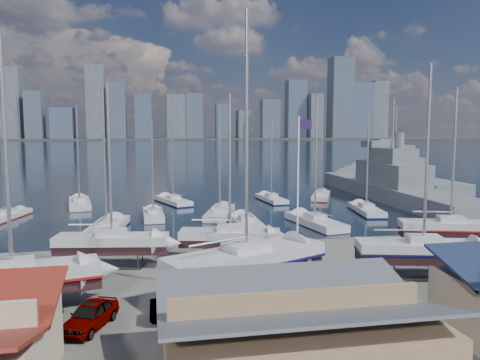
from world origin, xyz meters
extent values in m
plane|color=#605E59|center=(0.00, -10.00, 0.00)|extent=(1400.00, 1400.00, 0.00)
cube|color=#172935|center=(0.00, 300.00, -0.15)|extent=(1400.00, 600.00, 0.40)
cube|color=#2D332D|center=(0.00, 560.00, 1.10)|extent=(1400.00, 80.00, 2.20)
cube|color=#595E66|center=(-168.55, 559.47, 44.11)|extent=(22.49, 24.47, 83.83)
cube|color=#3D4756|center=(-141.97, 552.31, 30.18)|extent=(19.55, 21.83, 55.97)
cube|color=#475166|center=(-111.19, 558.58, 20.77)|extent=(26.03, 30.49, 37.14)
cube|color=#595E66|center=(-70.96, 546.95, 46.02)|extent=(21.60, 16.58, 87.63)
cube|color=#3D4756|center=(-45.38, 548.38, 36.00)|extent=(19.42, 28.42, 67.60)
cube|color=#475166|center=(-15.00, 551.59, 29.25)|extent=(20.24, 23.80, 54.09)
cube|color=#595E66|center=(25.78, 548.33, 29.20)|extent=(24.62, 19.72, 54.00)
cube|color=#3D4756|center=(47.64, 546.55, 30.18)|extent=(20.75, 17.93, 55.97)
cube|color=#475166|center=(84.09, 544.87, 23.71)|extent=(18.36, 16.25, 43.03)
cube|color=#595E66|center=(120.24, 563.78, 20.05)|extent=(28.49, 22.03, 35.69)
cube|color=#3D4756|center=(145.71, 546.00, 26.75)|extent=(23.34, 17.87, 49.11)
cube|color=#475166|center=(184.98, 560.84, 40.18)|extent=(25.35, 19.79, 75.95)
cube|color=#595E66|center=(208.39, 554.33, 31.04)|extent=(17.00, 27.45, 57.67)
cube|color=#3D4756|center=(245.53, 554.25, 55.22)|extent=(29.28, 24.05, 106.04)
cube|color=#475166|center=(277.54, 563.71, 39.40)|extent=(30.82, 28.37, 74.41)
cube|color=#595E66|center=(307.39, 565.54, 40.94)|extent=(21.74, 17.03, 77.48)
cube|color=#8C6B4C|center=(0.00, -26.00, 1.50)|extent=(12.00, 8.00, 3.00)
cube|color=#565E63|center=(0.00, -26.00, 3.54)|extent=(12.60, 8.40, 1.27)
cube|color=#2D2D33|center=(-15.01, -15.43, 0.08)|extent=(6.17, 3.84, 0.16)
cube|color=black|center=(-15.01, -15.43, 1.62)|extent=(10.70, 4.75, 0.83)
cube|color=#AFB0B4|center=(-15.01, -15.43, 2.45)|extent=(10.80, 5.17, 0.83)
cube|color=maroon|center=(-15.01, -15.43, 2.07)|extent=(10.90, 5.22, 0.17)
cube|color=#AFB0B4|center=(-15.01, -15.43, 3.12)|extent=(2.93, 2.29, 0.50)
cylinder|color=#B2B2B7|center=(-15.01, -15.43, 9.89)|extent=(0.22, 0.22, 14.05)
cube|color=#2D2D33|center=(-9.76, -6.28, 0.08)|extent=(5.37, 3.09, 0.16)
cube|color=black|center=(-9.76, -6.28, 1.57)|extent=(9.45, 3.61, 0.74)
cube|color=#AFB0B4|center=(-9.76, -6.28, 2.31)|extent=(9.51, 3.99, 0.74)
cube|color=#AFB0B4|center=(-9.76, -6.28, 2.93)|extent=(2.52, 1.89, 0.50)
cylinder|color=#B2B2B7|center=(-9.76, -6.28, 8.90)|extent=(0.22, 0.22, 12.45)
cube|color=#2D2D33|center=(-0.06, -14.72, 0.08)|extent=(7.23, 5.53, 0.16)
cube|color=black|center=(-0.06, -14.72, 1.68)|extent=(12.01, 7.67, 0.96)
cube|color=#AFB0B4|center=(-0.06, -14.72, 2.63)|extent=(12.23, 8.12, 0.96)
cube|color=#0D0E41|center=(-0.06, -14.72, 2.19)|extent=(12.35, 8.20, 0.19)
cube|color=#AFB0B4|center=(-0.06, -14.72, 3.36)|extent=(3.56, 3.09, 0.50)
cylinder|color=#B2B2B7|center=(-0.06, -14.72, 11.17)|extent=(0.22, 0.22, 16.12)
cube|color=#2D2D33|center=(0.26, -5.95, 0.08)|extent=(5.22, 3.27, 0.16)
cube|color=black|center=(0.26, -5.95, 1.55)|extent=(9.05, 4.07, 0.70)
cube|color=#AFB0B4|center=(0.26, -5.95, 2.26)|extent=(9.13, 4.43, 0.70)
cube|color=#AFB0B4|center=(0.26, -5.95, 2.86)|extent=(2.48, 1.95, 0.50)
cylinder|color=#B2B2B7|center=(0.26, -5.95, 8.55)|extent=(0.22, 0.22, 11.88)
cube|color=#2D2D33|center=(14.06, -13.74, 0.08)|extent=(5.92, 3.75, 0.16)
cube|color=black|center=(14.06, -13.74, 1.60)|extent=(10.24, 4.69, 0.80)
cube|color=#AFB0B4|center=(14.06, -13.74, 2.40)|extent=(10.34, 5.10, 0.80)
cube|color=#0D0E41|center=(14.06, -13.74, 2.03)|extent=(10.45, 5.15, 0.16)
cube|color=#AFB0B4|center=(14.06, -13.74, 3.04)|extent=(2.82, 2.22, 0.50)
cylinder|color=#B2B2B7|center=(14.06, -13.74, 9.52)|extent=(0.22, 0.22, 13.45)
cube|color=#2D2D33|center=(21.56, -6.36, 0.08)|extent=(5.60, 3.74, 0.16)
cube|color=black|center=(21.56, -6.36, 1.57)|extent=(9.59, 4.84, 0.75)
cube|color=#AFB0B4|center=(21.56, -6.36, 2.32)|extent=(9.70, 5.21, 0.75)
cube|color=maroon|center=(21.56, -6.36, 1.98)|extent=(9.80, 5.26, 0.15)
cube|color=#AFB0B4|center=(21.56, -6.36, 2.95)|extent=(2.69, 2.18, 0.50)
cylinder|color=#B2B2B7|center=(21.56, -6.36, 9.00)|extent=(0.22, 0.22, 12.61)
cube|color=black|center=(-24.58, 18.25, -0.21)|extent=(3.72, 8.42, 0.66)
cube|color=#AFB0B4|center=(-24.58, 18.25, 0.44)|extent=(4.05, 8.49, 0.66)
cube|color=maroon|center=(-24.58, 18.25, 0.14)|extent=(4.09, 8.58, 0.13)
cube|color=#AFB0B4|center=(-24.58, 18.25, 1.02)|extent=(1.80, 2.30, 0.50)
cylinder|color=#B2B2B7|center=(-24.58, 18.25, 6.30)|extent=(0.22, 0.22, 11.06)
cube|color=black|center=(-17.03, 26.45, -0.28)|extent=(4.18, 10.70, 0.83)
cube|color=#AFB0B4|center=(-17.03, 26.45, 0.55)|extent=(4.62, 10.77, 0.83)
cube|color=#AFB0B4|center=(-17.03, 26.45, 1.22)|extent=(2.16, 2.86, 0.50)
cylinder|color=#B2B2B7|center=(-17.03, 26.45, 8.01)|extent=(0.22, 0.22, 14.08)
cube|color=black|center=(-11.41, 7.11, -0.30)|extent=(4.22, 11.28, 0.88)
cube|color=#AFB0B4|center=(-11.41, 7.11, 0.58)|extent=(4.68, 11.35, 0.88)
cube|color=#0D0E41|center=(-11.41, 7.11, 0.17)|extent=(4.73, 11.46, 0.18)
cube|color=#AFB0B4|center=(-11.41, 7.11, 1.27)|extent=(2.24, 3.00, 0.50)
cylinder|color=#B2B2B7|center=(-11.41, 7.11, 8.45)|extent=(0.22, 0.22, 14.87)
cube|color=black|center=(-6.28, 15.07, -0.23)|extent=(2.40, 8.94, 0.71)
cube|color=#AFB0B4|center=(-6.28, 15.07, 0.48)|extent=(2.77, 8.95, 0.71)
cube|color=#AFB0B4|center=(-6.28, 15.07, 1.08)|extent=(1.56, 2.27, 0.50)
cylinder|color=#B2B2B7|center=(-6.28, 15.07, 6.82)|extent=(0.22, 0.22, 11.98)
cube|color=black|center=(-3.19, 26.74, -0.25)|extent=(5.26, 9.64, 0.75)
cube|color=#AFB0B4|center=(-3.19, 26.74, 0.50)|extent=(5.64, 9.77, 0.75)
cube|color=#0D0E41|center=(-3.19, 26.74, 0.16)|extent=(5.69, 9.87, 0.15)
cube|color=#AFB0B4|center=(-3.19, 26.74, 1.13)|extent=(2.28, 2.75, 0.50)
cylinder|color=#B2B2B7|center=(-3.19, 26.74, 7.25)|extent=(0.22, 0.22, 12.73)
cube|color=black|center=(4.47, 7.25, -0.27)|extent=(2.42, 9.92, 0.79)
cube|color=#AFB0B4|center=(4.47, 7.25, 0.53)|extent=(2.84, 9.93, 0.79)
cube|color=maroon|center=(4.47, 7.25, 0.16)|extent=(2.87, 10.03, 0.16)
cube|color=#AFB0B4|center=(4.47, 7.25, 1.17)|extent=(1.68, 2.49, 0.50)
cylinder|color=#B2B2B7|center=(4.47, 7.25, 7.61)|extent=(0.22, 0.22, 13.38)
cube|color=black|center=(2.36, 14.51, -0.27)|extent=(5.23, 10.39, 0.81)
cube|color=#AFB0B4|center=(2.36, 14.51, 0.54)|extent=(5.64, 10.51, 0.81)
cube|color=#AFB0B4|center=(2.36, 14.51, 1.19)|extent=(2.36, 2.91, 0.50)
cylinder|color=#B2B2B7|center=(2.36, 14.51, 7.77)|extent=(0.22, 0.22, 13.66)
cube|color=black|center=(12.34, 26.03, -0.24)|extent=(3.01, 9.14, 0.72)
cube|color=#AFB0B4|center=(12.34, 26.03, 0.48)|extent=(3.38, 9.18, 0.72)
cube|color=#0D0E41|center=(12.34, 26.03, 0.15)|extent=(3.41, 9.27, 0.14)
cube|color=#AFB0B4|center=(12.34, 26.03, 1.09)|extent=(1.72, 2.38, 0.50)
cylinder|color=#B2B2B7|center=(12.34, 26.03, 6.90)|extent=(0.22, 0.22, 12.11)
cube|color=black|center=(12.58, 6.44, -0.29)|extent=(4.15, 10.89, 0.85)
cube|color=#AFB0B4|center=(12.58, 6.44, 0.56)|extent=(4.59, 10.96, 0.85)
cube|color=#AFB0B4|center=(12.58, 6.44, 1.24)|extent=(2.18, 2.90, 0.50)
cylinder|color=#B2B2B7|center=(12.58, 6.44, 8.16)|extent=(0.22, 0.22, 14.35)
cube|color=black|center=(22.49, 13.33, -0.26)|extent=(3.80, 9.90, 0.77)
cube|color=#AFB0B4|center=(22.49, 13.33, 0.51)|extent=(4.20, 9.96, 0.77)
cube|color=#0D0E41|center=(22.49, 13.33, 0.16)|extent=(4.24, 10.06, 0.15)
cube|color=#AFB0B4|center=(22.49, 13.33, 1.15)|extent=(1.98, 2.64, 0.50)
cylinder|color=#B2B2B7|center=(22.49, 13.33, 7.42)|extent=(0.22, 0.22, 13.03)
cube|color=black|center=(21.29, 27.56, -0.25)|extent=(5.81, 9.35, 0.74)
cube|color=#AFB0B4|center=(21.29, 27.56, 0.49)|extent=(6.17, 9.51, 0.74)
cube|color=maroon|center=(21.29, 27.56, 0.15)|extent=(6.23, 9.60, 0.15)
cube|color=#AFB0B4|center=(21.29, 27.56, 1.11)|extent=(2.37, 2.75, 0.50)
cylinder|color=#B2B2B7|center=(21.29, 27.56, 7.12)|extent=(0.22, 0.22, 12.50)
cube|color=slate|center=(32.57, 25.10, 0.46)|extent=(8.79, 45.77, 4.10)
cube|color=slate|center=(32.57, 25.10, 4.31)|extent=(6.35, 16.13, 3.60)
cube|color=slate|center=(32.57, 25.10, 7.31)|extent=(4.67, 9.25, 2.40)
cube|color=slate|center=(32.72, 29.65, 9.01)|extent=(5.25, 4.72, 1.20)
cylinder|color=#B2B2B7|center=(32.57, 25.10, 12.51)|extent=(0.30, 0.30, 8.00)
cube|color=slate|center=(43.82, 44.32, 0.44)|extent=(9.07, 44.02, 3.94)
cube|color=slate|center=(43.82, 44.32, 4.21)|extent=(6.32, 15.56, 3.60)
cube|color=slate|center=(43.82, 44.32, 7.21)|extent=(4.61, 8.94, 2.40)
cube|color=slate|center=(44.03, 48.69, 8.91)|extent=(5.10, 4.60, 1.20)
cylinder|color=#B2B2B7|center=(43.82, 44.32, 12.41)|extent=(0.30, 0.30, 8.00)
imported|color=gray|center=(-10.03, -18.70, 0.76)|extent=(3.35, 4.82, 1.52)
imported|color=gray|center=(-4.22, -18.66, 0.81)|extent=(4.93, 1.72, 1.62)
imported|color=gray|center=(5.72, -19.84, 0.67)|extent=(3.92, 5.30, 1.34)
imported|color=gray|center=(3.12, -21.55, 0.69)|extent=(2.40, 4.93, 1.38)
cylinder|color=white|center=(4.75, -11.16, 6.20)|extent=(0.12, 0.12, 12.40)
cube|color=#211440|center=(5.27, -11.16, 11.78)|extent=(1.03, 0.05, 0.72)
camera|label=1|loc=(-6.41, -45.69, 11.27)|focal=35.00mm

